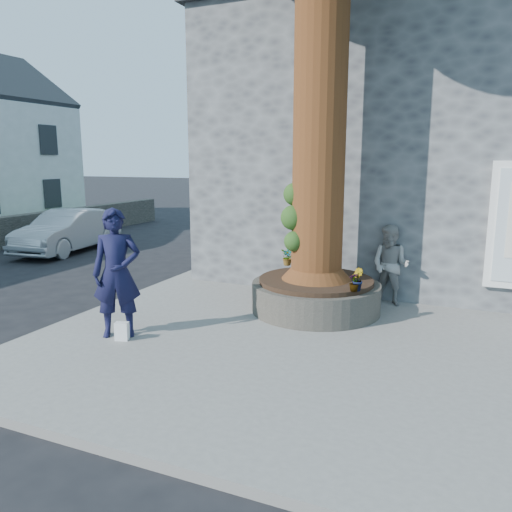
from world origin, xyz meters
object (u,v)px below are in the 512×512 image
at_px(woman, 390,265).
at_px(car_silver, 68,231).
at_px(planter, 316,295).
at_px(man, 117,273).

height_order(woman, car_silver, woman).
bearing_deg(planter, woman, 39.64).
xyz_separation_m(planter, man, (-2.43, -2.45, 0.70)).
distance_m(planter, man, 3.52).
bearing_deg(car_silver, woman, -20.75).
xyz_separation_m(man, woman, (3.59, 3.41, -0.24)).
xyz_separation_m(planter, car_silver, (-8.93, 3.28, 0.24)).
height_order(planter, woman, woman).
xyz_separation_m(man, car_silver, (-6.50, 5.73, -0.47)).
bearing_deg(woman, car_silver, -178.00).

